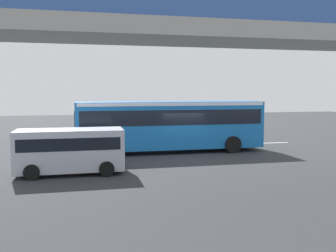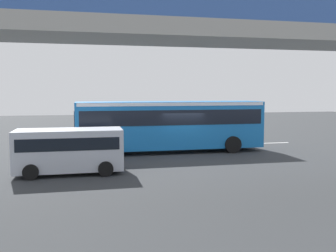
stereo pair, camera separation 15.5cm
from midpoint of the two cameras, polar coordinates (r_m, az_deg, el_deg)
ground at (r=22.94m, az=2.11°, el=-4.15°), size 80.00×80.00×0.00m
city_bus at (r=23.16m, az=0.50°, el=0.64°), size 11.54×2.85×3.15m
parked_van at (r=17.66m, az=-14.66°, el=-3.30°), size 4.80×2.17×2.05m
traffic_sign at (r=28.51m, az=8.16°, el=1.48°), size 0.08×0.60×2.80m
lane_dash_leftmost at (r=28.51m, az=16.41°, el=-2.50°), size 2.00×0.20×0.01m
lane_dash_left at (r=26.82m, az=8.89°, el=-2.83°), size 2.00×0.20×0.01m
lane_dash_centre at (r=25.65m, az=0.53°, el=-3.14°), size 2.00×0.20×0.01m
lane_dash_right at (r=25.06m, az=-8.44°, el=-3.39°), size 2.00×0.20×0.01m
lane_dash_rightmost at (r=25.11m, az=-17.60°, el=-3.57°), size 2.00×0.20×0.01m
pedestrian_overpass at (r=12.65m, az=14.70°, el=11.11°), size 25.53×2.60×6.90m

